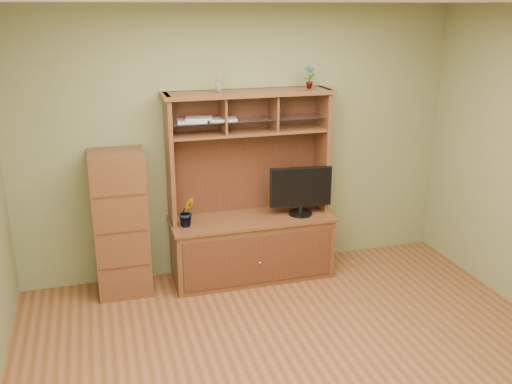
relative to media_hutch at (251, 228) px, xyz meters
name	(u,v)px	position (x,y,z in m)	size (l,w,h in m)	color
room	(313,207)	(-0.04, -1.73, 0.83)	(4.54, 4.04, 2.74)	brown
media_hutch	(251,228)	(0.00, 0.00, 0.00)	(1.66, 0.61, 1.90)	#482B14
monitor	(301,190)	(0.50, -0.08, 0.39)	(0.63, 0.24, 0.50)	black
orchid_plant	(187,212)	(-0.66, -0.08, 0.27)	(0.16, 0.13, 0.29)	#2A521C
top_plant	(309,77)	(0.62, 0.08, 1.49)	(0.12, 0.08, 0.22)	#2D6021
reed_diffuser	(219,79)	(-0.29, 0.08, 1.50)	(0.06, 0.06, 0.31)	silver
magazines	(204,119)	(-0.44, 0.08, 1.13)	(0.59, 0.25, 0.04)	#B7B6BB
side_cabinet	(121,224)	(-1.28, 0.03, 0.18)	(0.50, 0.46, 1.40)	#482B14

